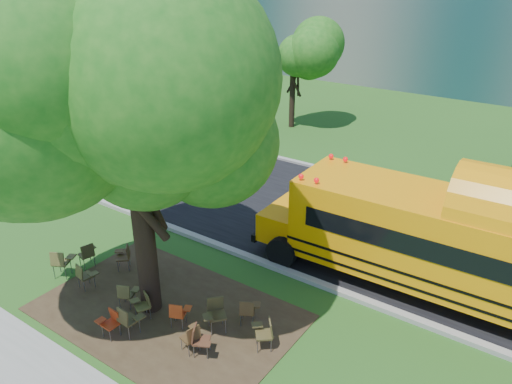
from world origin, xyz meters
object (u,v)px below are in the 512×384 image
Objects in this scene: school_bus at (486,253)px; main_tree at (132,121)px; bg_car_silver at (97,115)px; chair_8 at (87,253)px; chair_0 at (61,261)px; chair_13 at (248,309)px; bg_car_red at (155,128)px; chair_10 at (145,265)px; chair_4 at (128,319)px; chair_6 at (192,336)px; black_car at (135,165)px; chair_1 at (84,274)px; chair_2 at (126,293)px; pedestrian_b at (85,91)px; chair_12 at (215,311)px; chair_9 at (125,255)px; chair_5 at (111,321)px; chair_7 at (199,338)px; chair_14 at (266,331)px; chair_11 at (178,312)px; chair_3 at (143,303)px; bg_car_white at (16,93)px; pedestrian_a at (134,94)px.

main_tree is at bearing -146.08° from school_bus.
chair_8 is at bearing -107.70° from bg_car_silver.
chair_0 is 1.15× the size of chair_13.
chair_10 is at bearing -119.52° from bg_car_red.
chair_4 is at bearing -166.70° from chair_13.
chair_6 is 0.21× the size of black_car.
chair_2 is (1.67, 0.10, -0.02)m from chair_1.
chair_0 is 3.73m from chair_4.
pedestrian_b is (-18.88, 13.36, 0.38)m from chair_2.
chair_12 is 10.82m from black_car.
chair_10 is at bearing -135.90° from chair_9.
chair_5 is at bearing 179.95° from chair_9.
chair_7 is (1.94, 0.50, -0.03)m from chair_4.
chair_14 is at bearing -37.36° from chair_6.
chair_1 is 0.89× the size of chair_12.
chair_10 reaches higher than chair_9.
chair_2 reaches higher than chair_5.
main_tree reaches higher than chair_13.
chair_0 reaches higher than chair_1.
chair_0 is 6.08m from chair_13.
chair_11 is at bearing 12.22° from pedestrian_b.
black_car is at bearing 67.53° from chair_6.
chair_3 is 9.75m from black_car.
chair_2 is at bearing 143.13° from chair_4.
chair_9 reaches higher than chair_3.
chair_5 is (-0.15, -0.97, -0.00)m from chair_3.
chair_8 is at bearing 160.24° from chair_4.
chair_1 is at bearing -120.44° from chair_7.
black_car reaches higher than chair_12.
chair_6 is 4.44m from chair_9.
chair_1 is 2.36m from chair_3.
chair_10 is at bearing -59.82° from chair_8.
chair_7 is 0.18× the size of bg_car_white.
chair_0 is at bearing 163.93° from chair_13.
bg_car_red is at bearing -132.71° from chair_10.
bg_car_white reaches higher than chair_11.
pedestrian_a is at bearing 15.14° from chair_14.
chair_8 is at bearing 11.52° from chair_3.
bg_car_red is 2.58× the size of pedestrian_b.
bg_car_red is at bearing 28.82° from pedestrian_b.
chair_6 is at bearing -133.38° from school_bus.
chair_7 is at bearing -74.13° from chair_6.
main_tree is 18.50m from bg_car_silver.
bg_car_white reaches higher than bg_car_red.
chair_7 is 23.37m from pedestrian_a.
chair_8 is at bearing 174.00° from main_tree.
chair_14 is at bearing -57.60° from chair_13.
chair_12 reaches higher than chair_8.
chair_10 is at bearing -61.39° from chair_5.
chair_0 reaches higher than chair_5.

